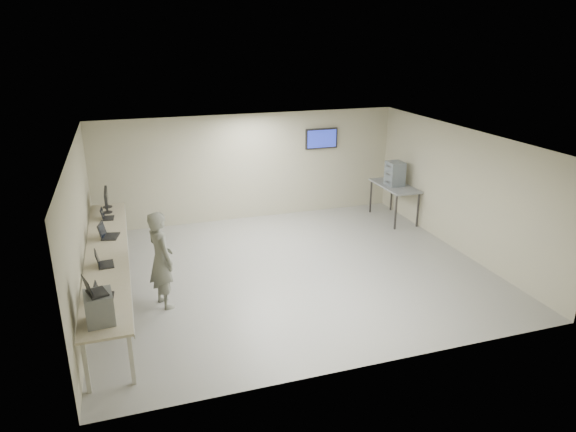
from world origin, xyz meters
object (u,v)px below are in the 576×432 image
object	(u,v)px
equipment_box	(99,308)
soldier	(161,260)
side_table	(395,188)
workbench	(108,256)

from	to	relation	value
equipment_box	soldier	distance (m)	2.12
soldier	side_table	world-z (taller)	soldier
soldier	side_table	xyz separation A→B (m)	(6.27, 2.84, -0.03)
workbench	soldier	bearing A→B (deg)	-35.93
soldier	side_table	bearing A→B (deg)	-85.55
equipment_box	side_table	bearing A→B (deg)	27.84
soldier	side_table	size ratio (longest dim) A/B	1.14
equipment_box	side_table	distance (m)	8.64
workbench	side_table	world-z (taller)	side_table
equipment_box	side_table	world-z (taller)	equipment_box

